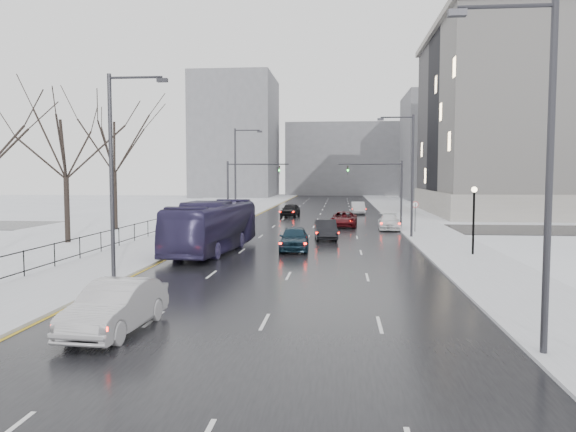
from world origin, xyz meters
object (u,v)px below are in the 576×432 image
(sedan_left_near, at_px, (116,307))
(streetlight_r_near, at_px, (541,160))
(sedan_center_near, at_px, (294,238))
(sedan_right_distant, at_px, (358,208))
(tree_park_d, at_px, (68,244))
(sedan_right_near, at_px, (326,230))
(bus, at_px, (213,226))
(mast_signal_right, at_px, (390,186))
(sedan_right_far, at_px, (389,222))
(no_uturn_sign, at_px, (415,207))
(sedan_center_far, at_px, (290,210))
(tree_park_e, at_px, (116,230))
(streetlight_l_near, at_px, (116,166))
(streetlight_r_mid, at_px, (410,169))
(mast_signal_left, at_px, (239,186))
(sedan_right_cross, at_px, (344,219))
(streetlight_l_far, at_px, (237,171))
(lamppost_r_mid, at_px, (474,210))

(sedan_left_near, bearing_deg, streetlight_r_near, -2.54)
(sedan_center_near, xyz_separation_m, sedan_right_distant, (5.41, 35.96, -0.03))
(tree_park_d, distance_m, sedan_right_near, 19.75)
(tree_park_d, bearing_deg, bus, -16.91)
(mast_signal_right, xyz_separation_m, sedan_left_near, (-12.04, -36.64, -3.24))
(sedan_right_far, bearing_deg, sedan_center_near, -114.76)
(tree_park_d, bearing_deg, sedan_right_near, 12.51)
(no_uturn_sign, bearing_deg, sedan_center_far, 125.12)
(tree_park_e, bearing_deg, streetlight_l_near, -67.31)
(streetlight_r_mid, relative_size, sedan_right_far, 2.02)
(mast_signal_left, bearing_deg, bus, -85.24)
(tree_park_e, relative_size, sedan_left_near, 2.68)
(sedan_right_distant, bearing_deg, streetlight_l_near, -107.23)
(mast_signal_right, distance_m, sedan_left_near, 38.71)
(bus, height_order, sedan_right_cross, bus)
(sedan_right_distant, bearing_deg, no_uturn_sign, -81.58)
(mast_signal_left, distance_m, sedan_left_near, 36.88)
(tree_park_e, height_order, no_uturn_sign, tree_park_e)
(sedan_center_near, bearing_deg, streetlight_r_near, -70.69)
(sedan_right_cross, xyz_separation_m, sedan_right_far, (4.25, -2.48, -0.03))
(sedan_right_cross, relative_size, sedan_right_distant, 1.12)
(tree_park_d, distance_m, sedan_right_distant, 40.59)
(streetlight_r_near, height_order, sedan_center_near, streetlight_r_near)
(streetlight_l_far, bearing_deg, tree_park_d, -118.15)
(no_uturn_sign, relative_size, bus, 0.22)
(tree_park_d, height_order, streetlight_l_far, streetlight_l_far)
(streetlight_r_mid, distance_m, sedan_center_near, 12.93)
(tree_park_e, bearing_deg, sedan_center_far, 50.85)
(tree_park_d, height_order, sedan_right_cross, tree_park_d)
(lamppost_r_mid, distance_m, sedan_left_near, 24.47)
(streetlight_r_mid, distance_m, sedan_right_cross, 11.73)
(streetlight_r_near, distance_m, sedan_right_far, 37.18)
(sedan_center_near, relative_size, sedan_right_near, 1.03)
(tree_park_d, xyz_separation_m, bus, (11.94, -3.63, 1.75))
(bus, xyz_separation_m, sedan_center_near, (5.36, 1.30, -0.89))
(sedan_left_near, bearing_deg, mast_signal_left, 97.54)
(sedan_center_near, xyz_separation_m, sedan_right_far, (7.70, 15.18, -0.10))
(streetlight_r_near, bearing_deg, sedan_right_distant, 93.23)
(streetlight_l_far, distance_m, sedan_center_far, 12.07)
(streetlight_r_near, xyz_separation_m, sedan_right_far, (-0.97, 36.85, -4.86))
(streetlight_l_near, relative_size, mast_signal_left, 1.54)
(sedan_left_near, bearing_deg, streetlight_l_far, 98.32)
(tree_park_e, relative_size, sedan_right_far, 2.72)
(streetlight_r_mid, xyz_separation_m, sedan_right_distant, (-3.26, 27.63, -4.79))
(streetlight_l_near, xyz_separation_m, mast_signal_right, (15.49, 28.00, -1.51))
(sedan_right_cross, bearing_deg, streetlight_r_mid, -57.12)
(lamppost_r_mid, xyz_separation_m, sedan_center_near, (-11.50, 1.67, -2.08))
(no_uturn_sign, xyz_separation_m, sedan_left_near, (-13.92, -32.64, -1.43))
(streetlight_r_mid, xyz_separation_m, streetlight_l_near, (-16.33, -20.00, 0.00))
(streetlight_l_far, height_order, sedan_left_near, streetlight_l_far)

